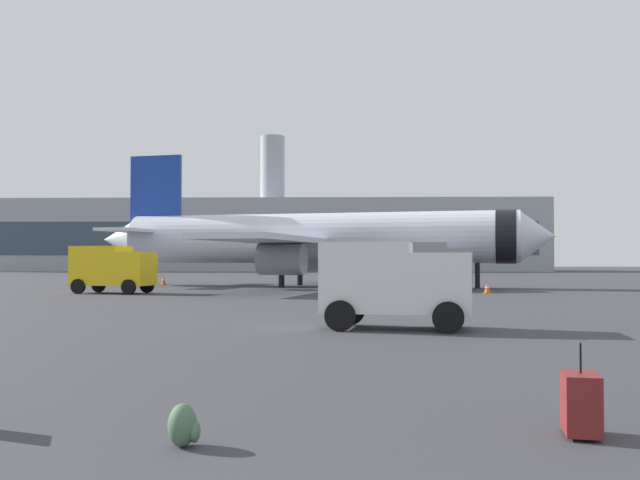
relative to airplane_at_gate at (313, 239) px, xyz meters
name	(u,v)px	position (x,y,z in m)	size (l,w,h in m)	color
airplane_at_gate	(313,239)	(0.00, 0.00, 0.00)	(35.46, 32.25, 10.50)	silver
service_truck	(112,267)	(-11.93, -10.98, -2.05)	(5.16, 3.37, 2.90)	yellow
fuel_truck	(422,264)	(7.53, -6.64, -1.88)	(6.16, 3.09, 3.20)	gray
cargo_van	(394,281)	(3.65, -32.84, -2.21)	(4.66, 2.92, 2.60)	white
safety_cone_near	(487,288)	(11.04, -10.37, -3.34)	(0.44, 0.44, 0.65)	#F2590C
safety_cone_mid	(422,279)	(9.23, 8.73, -3.35)	(0.44, 0.44, 0.63)	#F2590C
safety_cone_far	(164,280)	(-12.19, 2.86, -3.26)	(0.44, 0.44, 0.80)	#F2590C
safety_cone_outer	(411,291)	(6.03, -13.74, -3.35)	(0.44, 0.44, 0.61)	#F2590C
rolling_suitcase	(581,403)	(4.86, -45.78, -3.27)	(0.51, 0.70, 1.10)	maroon
traveller_backpack	(184,426)	(0.28, -46.37, -3.42)	(0.36, 0.40, 0.48)	#476B4C
terminal_building	(258,236)	(-12.84, 74.74, 2.71)	(100.90, 19.93, 24.50)	#9EA3AD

